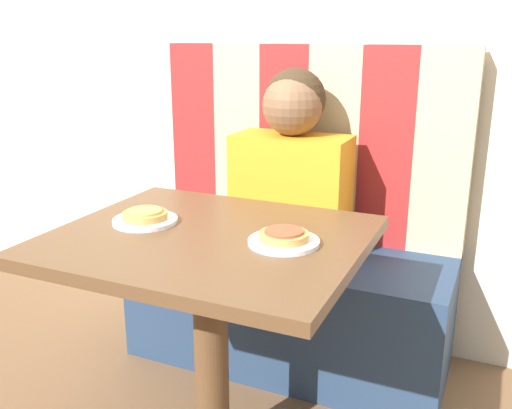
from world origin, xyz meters
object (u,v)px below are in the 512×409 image
(person, at_px, (292,163))
(pizza_right, at_px, (284,235))
(plate_right, at_px, (284,242))
(plate_left, at_px, (145,220))
(pizza_left, at_px, (145,215))

(person, bearing_deg, pizza_right, -71.10)
(plate_right, bearing_deg, plate_left, 180.00)
(pizza_right, bearing_deg, person, 108.90)
(pizza_right, bearing_deg, pizza_left, 180.00)
(person, relative_size, plate_left, 3.64)
(person, height_order, pizza_left, person)
(pizza_left, distance_m, pizza_right, 0.43)
(person, distance_m, plate_left, 0.66)
(plate_right, xyz_separation_m, pizza_right, (0.00, 0.00, 0.02))
(person, relative_size, plate_right, 3.64)
(plate_left, bearing_deg, pizza_left, 176.42)
(plate_left, xyz_separation_m, pizza_left, (-0.00, 0.00, 0.02))
(person, xyz_separation_m, plate_right, (0.21, -0.62, -0.06))
(plate_left, height_order, plate_right, same)
(pizza_right, bearing_deg, plate_right, -176.42)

